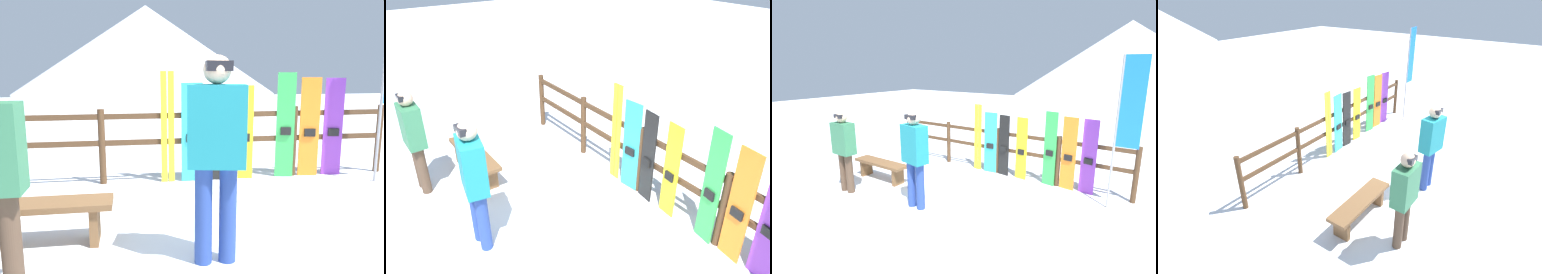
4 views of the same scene
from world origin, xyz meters
TOP-DOWN VIEW (x-y plane):
  - ground_plane at (0.00, 0.00)m, footprint 40.00×40.00m
  - fence at (-0.00, 2.15)m, footprint 5.90×0.10m
  - bench at (-1.92, 0.26)m, footprint 1.41×0.36m
  - person_plaid_green at (-1.99, -0.57)m, footprint 0.46×0.25m
  - person_teal at (-0.32, -0.29)m, footprint 0.51×0.34m
  - ski_pair_yellow at (-0.51, 2.10)m, footprint 0.20×0.02m
  - snowboard_cyan at (-0.15, 2.09)m, footprint 0.32×0.08m
  - snowboard_black_stripe at (0.20, 2.09)m, footprint 0.27×0.08m
  - snowboard_yellow at (0.64, 2.09)m, footprint 0.27×0.08m
  - snowboard_green at (1.28, 2.09)m, footprint 0.28×0.09m
  - snowboard_orange at (1.67, 2.09)m, footprint 0.30×0.09m

SIDE VIEW (x-z plane):
  - ground_plane at x=0.00m, z-range 0.00..0.00m
  - bench at x=-1.92m, z-range 0.11..0.53m
  - fence at x=0.00m, z-range 0.11..1.20m
  - snowboard_yellow at x=0.64m, z-range 0.00..1.41m
  - snowboard_black_stripe at x=0.20m, z-range 0.00..1.42m
  - snowboard_cyan at x=-0.15m, z-range 0.00..1.45m
  - snowboard_orange at x=1.67m, z-range 0.00..1.52m
  - snowboard_green at x=1.28m, z-range 0.00..1.59m
  - ski_pair_yellow at x=-0.51m, z-range 0.00..1.62m
  - person_plaid_green at x=-1.99m, z-range 0.12..1.77m
  - person_teal at x=-0.32m, z-range 0.14..1.90m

